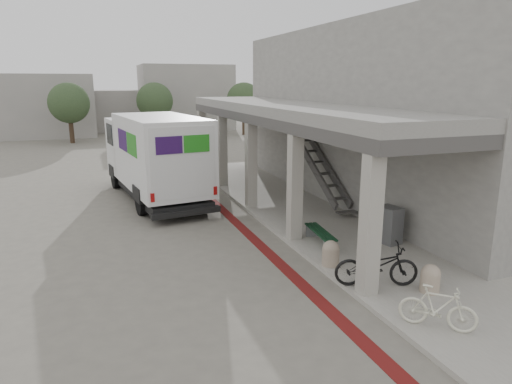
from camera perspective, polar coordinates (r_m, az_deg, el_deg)
name	(u,v)px	position (r m, az deg, el deg)	size (l,w,h in m)	color
ground	(234,255)	(13.15, -2.78, -7.93)	(120.00, 120.00, 0.00)	#656057
bike_lane_stripe	(245,231)	(15.22, -1.41, -4.85)	(0.35, 40.00, 0.01)	#601413
sidewalk	(355,238)	(14.73, 12.33, -5.59)	(4.40, 28.00, 0.12)	gray
transit_building	(360,118)	(19.30, 12.90, 9.04)	(7.60, 17.00, 7.00)	slate
distant_backdrop	(96,104)	(47.64, -19.36, 10.30)	(28.00, 10.00, 6.50)	gray
tree_left	(69,103)	(39.76, -22.34, 10.23)	(3.20, 3.20, 4.80)	#38281C
tree_mid	(155,101)	(42.10, -12.54, 11.05)	(3.20, 3.20, 4.80)	#38281C
tree_right	(244,100)	(42.93, -1.52, 11.40)	(3.20, 3.20, 4.80)	#38281C
fedex_truck	(154,155)	(19.50, -12.61, 4.58)	(3.55, 8.50, 3.52)	black
bench	(320,235)	(13.70, 8.05, -5.31)	(0.57, 1.77, 0.41)	gray
bollard_near	(430,278)	(11.34, 20.96, -10.03)	(0.44, 0.44, 0.66)	tan
bollard_far	(331,253)	(12.21, 9.32, -7.53)	(0.45, 0.45, 0.68)	gray
utility_cabinet	(389,225)	(14.18, 16.31, -3.97)	(0.50, 0.67, 1.11)	slate
bicycle_black	(376,265)	(11.21, 14.81, -8.82)	(0.68, 1.96, 1.03)	black
bicycle_cream	(438,308)	(9.78, 21.78, -13.26)	(0.42, 1.47, 0.88)	silver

